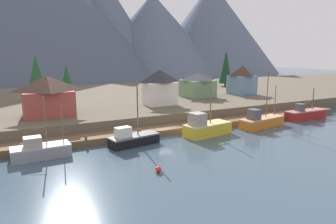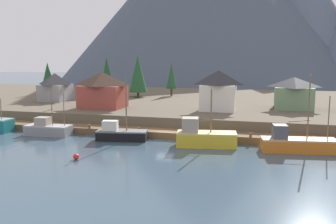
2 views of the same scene
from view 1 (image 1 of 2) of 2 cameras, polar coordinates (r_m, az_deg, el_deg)
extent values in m
cube|color=#384C5B|center=(65.59, -8.48, -0.81)|extent=(400.00, 400.00, 1.00)
cube|color=brown|center=(49.08, -1.66, -3.48)|extent=(80.00, 4.00, 1.00)
cylinder|color=brown|center=(42.78, -25.60, -6.35)|extent=(0.36, 0.36, 1.60)
cylinder|color=brown|center=(43.61, -15.03, -5.31)|extent=(0.36, 0.36, 1.60)
cylinder|color=brown|center=(45.85, -5.21, -4.17)|extent=(0.36, 0.36, 1.60)
cylinder|color=brown|center=(49.30, 3.45, -3.07)|extent=(0.36, 0.36, 1.60)
cylinder|color=brown|center=(53.73, 10.81, -2.08)|extent=(0.36, 0.36, 1.60)
cylinder|color=brown|center=(58.91, 16.96, -1.22)|extent=(0.36, 0.36, 1.60)
cylinder|color=brown|center=(64.67, 22.06, -0.49)|extent=(0.36, 0.36, 1.60)
cylinder|color=brown|center=(70.87, 26.30, 0.11)|extent=(0.36, 0.36, 1.60)
cube|color=brown|center=(76.57, -11.43, 2.11)|extent=(400.00, 56.00, 2.50)
cone|color=slate|center=(188.21, -13.22, 16.47)|extent=(77.99, 77.99, 63.54)
cone|color=slate|center=(191.90, -2.84, 14.23)|extent=(87.31, 87.31, 47.56)
cone|color=slate|center=(209.77, 7.97, 15.24)|extent=(88.42, 88.42, 57.65)
cube|color=gray|center=(41.13, -22.57, -6.96)|extent=(6.97, 3.00, 1.34)
cube|color=#9F9FA2|center=(40.91, -22.65, -5.93)|extent=(6.97, 3.00, 0.20)
cube|color=gray|center=(40.64, -23.93, -5.11)|extent=(2.08, 1.80, 1.20)
cylinder|color=brown|center=(40.25, -21.93, -1.57)|extent=(0.13, 0.13, 6.02)
cylinder|color=brown|center=(40.65, -19.11, -2.06)|extent=(0.11, 0.11, 4.92)
cylinder|color=brown|center=(40.34, -22.83, -2.76)|extent=(1.69, 0.15, 0.54)
cube|color=black|center=(43.36, -6.34, -5.34)|extent=(7.40, 3.58, 1.22)
cube|color=slate|center=(43.17, -6.36, -4.44)|extent=(7.40, 3.58, 0.20)
cube|color=silver|center=(42.16, -8.36, -3.74)|extent=(2.32, 1.68, 1.39)
cylinder|color=brown|center=(42.66, -5.70, 0.63)|extent=(0.20, 0.20, 7.40)
cube|color=gold|center=(48.52, 7.37, -3.31)|extent=(8.20, 4.21, 1.70)
cube|color=tan|center=(48.30, 7.40, -2.22)|extent=(8.20, 4.21, 0.20)
cube|color=gray|center=(46.63, 5.50, -1.33)|extent=(2.43, 2.48, 1.90)
cylinder|color=brown|center=(48.09, 7.95, 1.32)|extent=(0.19, 0.19, 5.74)
cylinder|color=brown|center=(47.67, 7.08, -0.41)|extent=(2.40, 0.51, 0.49)
cube|color=#CC6B1E|center=(55.88, 17.11, -1.94)|extent=(9.40, 4.01, 1.47)
cube|color=tan|center=(55.70, 17.16, -1.10)|extent=(9.40, 4.01, 0.20)
cube|color=#4C4C51|center=(53.69, 15.71, -0.42)|extent=(1.95, 2.11, 1.71)
cylinder|color=brown|center=(55.81, 18.00, 3.13)|extent=(0.16, 0.16, 7.96)
cylinder|color=brown|center=(57.94, 19.35, 2.04)|extent=(0.13, 0.13, 5.41)
cylinder|color=brown|center=(55.20, 17.23, 1.24)|extent=(2.69, 0.52, 0.37)
cube|color=maroon|center=(65.31, 24.24, -0.55)|extent=(9.03, 2.38, 1.61)
cube|color=#AD6C6A|center=(65.15, 24.30, 0.23)|extent=(9.03, 2.38, 0.20)
cube|color=#4C4C51|center=(63.69, 23.37, 0.80)|extent=(1.42, 1.39, 1.37)
cylinder|color=brown|center=(66.19, 25.42, 2.24)|extent=(0.19, 0.19, 4.21)
cylinder|color=brown|center=(65.39, 24.78, 1.76)|extent=(2.72, 0.16, 0.90)
cube|color=#6689A8|center=(79.42, 13.60, 4.92)|extent=(5.87, 4.94, 4.63)
pyramid|color=#422D23|center=(79.14, 13.71, 7.48)|extent=(6.17, 5.19, 2.47)
cube|color=#9E4238|center=(53.87, -21.39, 1.48)|extent=(7.80, 5.91, 4.14)
pyramid|color=#422D23|center=(53.48, -21.63, 4.96)|extent=(8.19, 6.20, 2.45)
cube|color=silver|center=(61.15, -1.55, 3.46)|extent=(5.99, 4.29, 4.52)
pyramid|color=#2D2D33|center=(60.79, -1.57, 6.74)|extent=(6.29, 4.51, 2.50)
cube|color=#6B8E66|center=(72.70, 5.51, 4.38)|extent=(6.59, 6.60, 3.97)
pyramid|color=#2D2D33|center=(72.43, 5.56, 6.63)|extent=(6.92, 6.93, 1.75)
cylinder|color=#4C3823|center=(97.19, 10.59, 5.02)|extent=(0.50, 0.50, 1.02)
cone|color=#14381E|center=(96.79, 10.70, 8.31)|extent=(4.08, 4.08, 10.13)
cylinder|color=#4C3823|center=(73.26, -23.04, 2.52)|extent=(0.50, 0.50, 1.21)
cone|color=#1E4C28|center=(72.78, -23.32, 6.32)|extent=(4.33, 4.33, 8.56)
cylinder|color=#4C3823|center=(78.36, -18.21, 3.57)|extent=(0.50, 0.50, 1.82)
cone|color=#1E4C28|center=(77.99, -18.38, 6.43)|extent=(2.55, 2.55, 6.05)
sphere|color=red|center=(33.63, -1.83, -10.64)|extent=(0.70, 0.70, 0.70)
camera|label=2|loc=(35.16, 75.91, 0.82)|focal=38.72mm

